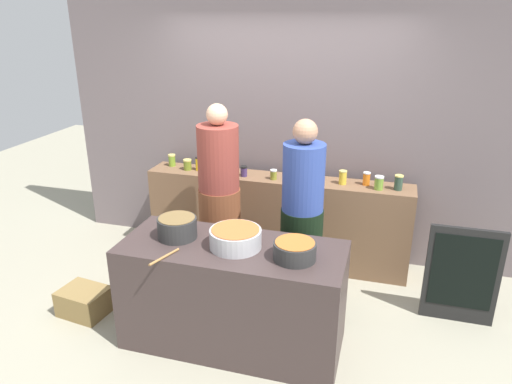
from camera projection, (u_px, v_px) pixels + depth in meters
name	position (u px, v px, depth m)	size (l,w,h in m)	color
ground	(245.00, 319.00, 4.14)	(12.00, 12.00, 0.00)	#9C9782
storefront_wall	(286.00, 114.00, 4.90)	(4.80, 0.12, 3.00)	slate
display_shelf	(276.00, 220.00, 4.96)	(2.70, 0.36, 0.93)	brown
prep_table	(233.00, 295.00, 3.72)	(1.70, 0.70, 0.85)	#3C302E
preserve_jar_0	(172.00, 160.00, 5.13)	(0.08, 0.08, 0.13)	olive
preserve_jar_1	(187.00, 165.00, 5.01)	(0.09, 0.09, 0.11)	olive
preserve_jar_2	(199.00, 164.00, 4.99)	(0.07, 0.07, 0.14)	yellow
preserve_jar_3	(231.00, 167.00, 4.88)	(0.07, 0.07, 0.15)	#255636
preserve_jar_4	(244.00, 171.00, 4.81)	(0.07, 0.07, 0.11)	#3E2D5C
preserve_jar_5	(273.00, 174.00, 4.73)	(0.07, 0.07, 0.10)	olive
preserve_jar_6	(307.00, 172.00, 4.74)	(0.07, 0.07, 0.13)	brown
preserve_jar_7	(343.00, 177.00, 4.60)	(0.08, 0.08, 0.14)	gold
preserve_jar_8	(366.00, 179.00, 4.57)	(0.07, 0.07, 0.13)	orange
preserve_jar_9	(379.00, 183.00, 4.46)	(0.09, 0.09, 0.13)	olive
preserve_jar_10	(399.00, 182.00, 4.44)	(0.08, 0.08, 0.14)	#2F4738
cooking_pot_left	(177.00, 228.00, 3.68)	(0.30, 0.30, 0.17)	#2D2D2D
cooking_pot_center	(236.00, 238.00, 3.53)	(0.39, 0.39, 0.15)	#B7B7BC
cooking_pot_right	(295.00, 251.00, 3.36)	(0.31, 0.31, 0.13)	#2D2D2D
wooden_spoon	(164.00, 257.00, 3.40)	(0.02, 0.02, 0.29)	#9E703D
cook_with_tongs	(220.00, 207.00, 4.44)	(0.39, 0.39, 1.75)	brown
cook_in_cap	(302.00, 227.00, 4.08)	(0.36, 0.36, 1.71)	black
bread_crate	(84.00, 301.00, 4.18)	(0.40, 0.32, 0.23)	olive
chalkboard_sign	(462.00, 275.00, 3.97)	(0.59, 0.05, 0.87)	black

